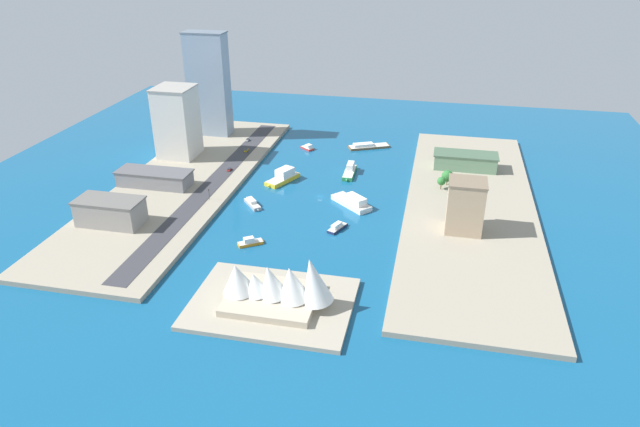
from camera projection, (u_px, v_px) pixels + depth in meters
The scene contains 25 objects.
ground_plane at pixel (320, 196), 332.96m from camera, with size 440.00×440.00×0.00m, color #145684.
quay_west at pixel (470, 208), 316.25m from camera, with size 70.00×240.00×2.54m, color #9E937F.
quay_east at pixel (183, 182), 348.53m from camera, with size 70.00×240.00×2.54m, color #9E937F.
peninsula_point at pixel (272, 303), 236.24m from camera, with size 66.56×49.24×2.00m, color #A89E89.
road_strip at pixel (213, 183), 344.24m from camera, with size 11.71×228.00×0.15m, color #38383D.
barge_flat_brown at pixel (367, 146), 405.99m from camera, with size 29.77×19.93×3.52m.
ferry_white_commuter at pixel (352, 202), 320.60m from camera, with size 25.49×24.12×6.90m.
tugboat_red at pixel (308, 147), 403.43m from camera, with size 10.79×9.95×3.77m.
patrol_launch_navy at pixel (337, 227), 295.73m from camera, with size 9.20×14.13×3.77m.
ferry_green_doubledeck at pixel (350, 171), 362.22m from camera, with size 6.90×24.87×6.42m.
yacht_sleek_gray at pixel (252, 203), 321.17m from camera, with size 13.39×14.83×3.64m.
ferry_yellow_fast at pixel (283, 176), 352.14m from camera, with size 17.94×26.02×7.65m.
water_taxi_orange at pixel (250, 242), 281.67m from camera, with size 12.78×10.68×3.95m.
tower_tall_glass at pixel (208, 84), 411.19m from camera, with size 30.10×14.70×73.48m.
carpark_squat_concrete at pixel (110, 211), 293.91m from camera, with size 34.11×17.28×13.74m.
hotel_broad_white at pixel (177, 122), 376.12m from camera, with size 24.23×25.65×46.43m.
terminal_long_green at pixel (465, 161), 363.10m from camera, with size 40.02×16.50×9.96m.
apartment_midrise_tan at pixel (465, 206), 284.28m from camera, with size 18.60×16.62×27.13m.
warehouse_low_gray at pixel (155, 178), 339.27m from camera, with size 44.47×16.48×9.19m.
pickup_red at pixel (229, 169), 361.22m from camera, with size 2.09×4.76×1.58m.
sedan_silver at pixel (248, 140), 411.60m from camera, with size 1.97×4.44×1.62m.
taxi_yellow_cab at pixel (246, 150), 392.42m from camera, with size 2.06×5.10×1.49m.
traffic_light_waterfront at pixel (209, 193), 321.03m from camera, with size 0.36×0.36×6.50m.
opera_landmark at pixel (277, 285), 231.57m from camera, with size 47.82×29.77×23.57m.
park_tree_cluster at pixel (451, 181), 332.52m from camera, with size 15.74×23.12×9.18m.
Camera 1 is at (-64.08, 295.44, 139.89)m, focal length 32.10 mm.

